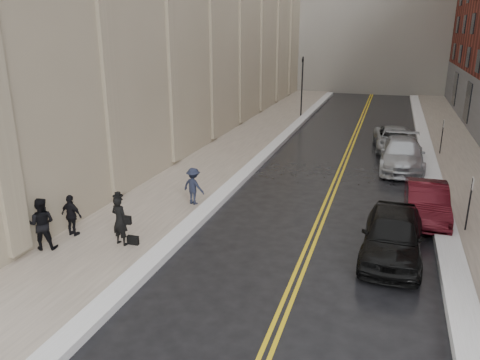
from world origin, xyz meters
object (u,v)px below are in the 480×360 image
Objects in this scene: car_maroon at (427,202)px; car_black at (393,235)px; pedestrian_c at (72,215)px; car_silver_near at (402,154)px; pedestrian_b at (193,186)px; pedestrian_main at (120,220)px; car_silver_far at (394,139)px; pedestrian_a at (42,224)px.

car_black is at bearing -109.11° from car_maroon.
car_maroon is 13.81m from pedestrian_c.
car_maroon is 7.38m from car_silver_near.
car_silver_near is 17.63m from pedestrian_c.
car_maroon is 9.65m from pedestrian_b.
car_maroon is 0.79× the size of car_silver_near.
car_maroon is 2.46× the size of pedestrian_main.
pedestrian_main reaches higher than car_silver_far.
car_maroon is at bearing -154.47° from pedestrian_b.
car_black is 0.94× the size of car_silver_far.
pedestrian_c is at bearing -131.44° from car_silver_near.
pedestrian_main is at bearing -164.43° from car_black.
pedestrian_c is at bearing -167.49° from car_black.
pedestrian_b is (-9.50, -1.65, 0.22)m from car_maroon.
pedestrian_b is 5.26m from pedestrian_c.
car_silver_near is 1.09× the size of car_silver_far.
car_silver_near is at bearing -90.16° from car_silver_far.
car_silver_far is at bearing -114.70° from pedestrian_c.
pedestrian_b is (-8.22, 2.31, 0.13)m from car_black.
car_maroon is 0.86× the size of car_silver_far.
pedestrian_b is at bearing -134.42° from car_silver_near.
car_black reaches higher than car_silver_near.
pedestrian_b is (0.84, 4.49, -0.10)m from pedestrian_main.
pedestrian_b reaches higher than pedestrian_c.
pedestrian_b reaches higher than car_maroon.
car_silver_near is 12.42m from pedestrian_b.
car_maroon is 2.75× the size of pedestrian_b.
car_silver_far is 2.80× the size of pedestrian_a.
pedestrian_main is at bearing -150.52° from car_maroon.
car_silver_far is 2.86× the size of pedestrian_main.
pedestrian_a is 1.14× the size of pedestrian_b.
pedestrian_a is at bearing 36.74° from pedestrian_main.
pedestrian_b is at bearing -141.96° from pedestrian_a.
pedestrian_b is at bearing -116.29° from pedestrian_c.
pedestrian_a is (-11.36, -18.87, 0.35)m from car_silver_far.
pedestrian_a reaches higher than car_black.
car_black is 2.63× the size of pedestrian_a.
car_silver_near reaches higher than car_silver_far.
car_silver_far is at bearing 95.28° from car_maroon.
pedestrian_a reaches higher than car_maroon.
pedestrian_a is (-2.35, -1.11, 0.02)m from pedestrian_main.
car_silver_far is at bearing -105.44° from pedestrian_main.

